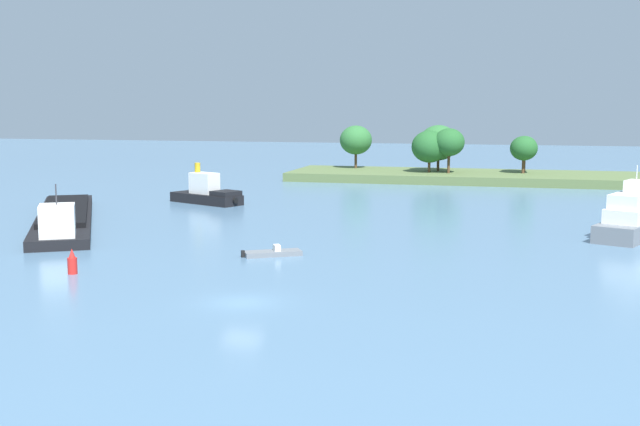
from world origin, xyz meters
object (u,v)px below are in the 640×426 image
(small_motorboat, at_px, (273,253))
(tugboat, at_px, (207,193))
(cargo_barge, at_px, (64,216))
(channel_buoy_red, at_px, (72,263))

(small_motorboat, relative_size, tugboat, 0.46)
(small_motorboat, distance_m, tugboat, 36.12)
(cargo_barge, distance_m, small_motorboat, 28.54)
(cargo_barge, relative_size, tugboat, 3.10)
(tugboat, xyz_separation_m, channel_buoy_red, (6.19, -41.47, -0.47))
(cargo_barge, height_order, channel_buoy_red, cargo_barge)
(cargo_barge, height_order, small_motorboat, cargo_barge)
(tugboat, bearing_deg, small_motorboat, -59.49)
(tugboat, bearing_deg, cargo_barge, -111.67)
(small_motorboat, height_order, channel_buoy_red, channel_buoy_red)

